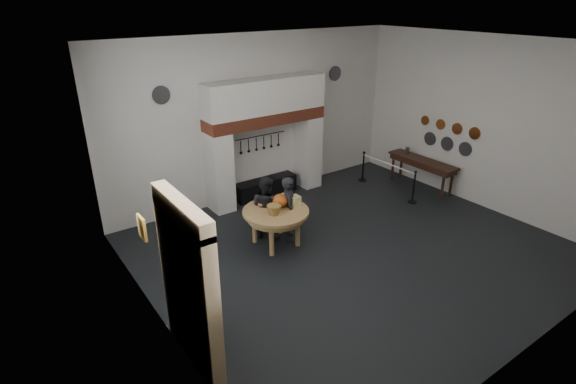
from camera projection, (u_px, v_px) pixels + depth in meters
floor at (353, 249)px, 10.34m from camera, size 9.00×8.00×0.02m
ceiling at (367, 45)px, 8.51m from camera, size 9.00×8.00×0.02m
wall_back at (259, 118)px, 12.41m from camera, size 9.00×0.02×4.50m
wall_front at (554, 232)px, 6.44m from camera, size 9.00×0.02×4.50m
wall_left at (151, 212)px, 7.04m from camera, size 0.02×8.00×4.50m
wall_right at (484, 124)px, 11.81m from camera, size 0.02×8.00×4.50m
chimney_pier_left at (219, 172)px, 11.84m from camera, size 0.55×0.70×2.15m
chimney_pier_right at (308, 151)px, 13.40m from camera, size 0.55×0.70×2.15m
hearth_brick_band at (265, 118)px, 12.12m from camera, size 3.50×0.72×0.32m
chimney_hood at (265, 95)px, 11.87m from camera, size 3.50×0.70×0.90m
iron_range at (266, 187)px, 13.01m from camera, size 1.90×0.45×0.50m
utensil_rail at (261, 136)px, 12.55m from camera, size 1.60×0.02×0.02m
door_recess at (184, 295)px, 6.72m from camera, size 0.04×1.10×2.50m
door_jamb_near at (210, 315)px, 6.22m from camera, size 0.22×0.30×2.60m
door_jamb_far at (172, 269)px, 7.26m from camera, size 0.22×0.30×2.60m
door_lintel at (181, 210)px, 6.20m from camera, size 0.22×1.70×0.30m
wall_plaque at (142, 228)px, 7.93m from camera, size 0.05×0.34×0.44m
work_table at (276, 212)px, 10.22m from camera, size 1.65×1.65×0.07m
pumpkin at (280, 200)px, 10.32m from camera, size 0.36×0.36×0.31m
cheese_block_big at (295, 201)px, 10.39m from camera, size 0.22×0.22×0.24m
cheese_block_small at (287, 197)px, 10.61m from camera, size 0.18×0.18×0.20m
wicker_basket at (274, 210)px, 9.97m from camera, size 0.35×0.35×0.22m
bread_loaf at (264, 203)px, 10.39m from camera, size 0.31×0.18×0.13m
visitor_near at (289, 209)px, 10.47m from camera, size 0.64×0.69×1.58m
visitor_far at (266, 207)px, 10.56m from camera, size 0.79×0.90×1.56m
side_table at (423, 160)px, 13.27m from camera, size 0.55×2.20×0.06m
pewter_jug at (407, 151)px, 13.66m from camera, size 0.12×0.12×0.22m
copper_pan_a at (475, 133)px, 12.06m from camera, size 0.03×0.34×0.34m
copper_pan_b at (457, 129)px, 12.47m from camera, size 0.03×0.32×0.32m
copper_pan_c at (441, 124)px, 12.88m from camera, size 0.03×0.30×0.30m
copper_pan_d at (425, 120)px, 13.29m from camera, size 0.03×0.28×0.28m
pewter_plate_left at (465, 149)px, 12.41m from camera, size 0.03×0.40×0.40m
pewter_plate_mid at (447, 144)px, 12.86m from camera, size 0.03×0.40×0.40m
pewter_plate_right at (430, 139)px, 13.31m from camera, size 0.03×0.40×0.40m
pewter_plate_back_left at (161, 95)px, 10.56m from camera, size 0.44×0.03×0.44m
pewter_plate_back_right at (335, 73)px, 13.42m from camera, size 0.44×0.03×0.44m
barrier_post_near at (414, 188)px, 12.47m from camera, size 0.05×0.05×0.90m
barrier_post_far at (363, 167)px, 13.96m from camera, size 0.05×0.05×0.90m
barrier_rope at (388, 164)px, 13.05m from camera, size 0.04×2.00×0.04m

